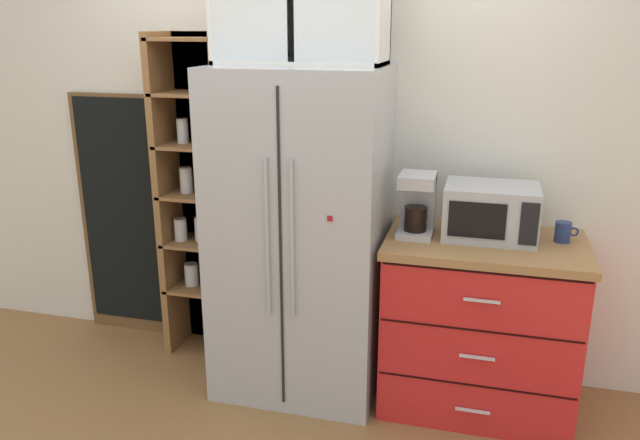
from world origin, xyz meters
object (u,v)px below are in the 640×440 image
coffee_maker (417,204)px  bottle_cobalt (488,213)px  mug_navy (563,232)px  chalkboard_menu (126,217)px  refrigerator (301,234)px  microwave (491,212)px  bottle_amber (488,220)px

coffee_maker → bottle_cobalt: size_ratio=1.23×
mug_navy → bottle_cobalt: bottle_cobalt is taller
coffee_maker → chalkboard_menu: 1.84m
refrigerator → chalkboard_menu: 1.26m
mug_navy → chalkboard_menu: bearing=175.3°
bottle_cobalt → chalkboard_menu: size_ratio=0.17×
bottle_cobalt → microwave: bearing=-77.6°
mug_navy → refrigerator: bearing=-175.4°
bottle_amber → bottle_cobalt: bearing=90.0°
bottle_amber → refrigerator: bearing=-178.5°
mug_navy → coffee_maker: bearing=-174.7°
refrigerator → microwave: 0.95m
refrigerator → chalkboard_menu: (-1.22, 0.31, -0.09)m
refrigerator → bottle_amber: bearing=1.5°
refrigerator → chalkboard_menu: refrigerator is taller
refrigerator → microwave: (0.93, 0.08, 0.17)m
coffee_maker → bottle_amber: size_ratio=1.28×
coffee_maker → chalkboard_menu: chalkboard_menu is taller
refrigerator → bottle_amber: refrigerator is taller
microwave → coffee_maker: bearing=-173.2°
bottle_amber → mug_navy: bearing=12.6°
coffee_maker → refrigerator: bearing=-176.2°
bottle_amber → chalkboard_menu: bearing=172.4°
refrigerator → bottle_cobalt: size_ratio=6.75×
refrigerator → mug_navy: refrigerator is taller
microwave → coffee_maker: size_ratio=1.42×
chalkboard_menu → refrigerator: bearing=-14.2°
bottle_amber → chalkboard_menu: 2.17m
refrigerator → mug_navy: (1.27, 0.10, 0.09)m
microwave → mug_navy: microwave is taller
microwave → mug_navy: (0.34, 0.02, -0.08)m
coffee_maker → chalkboard_menu: size_ratio=0.21×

